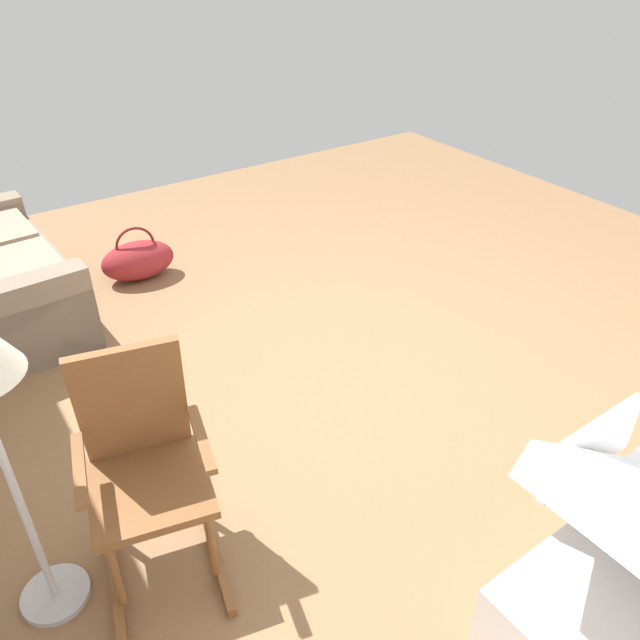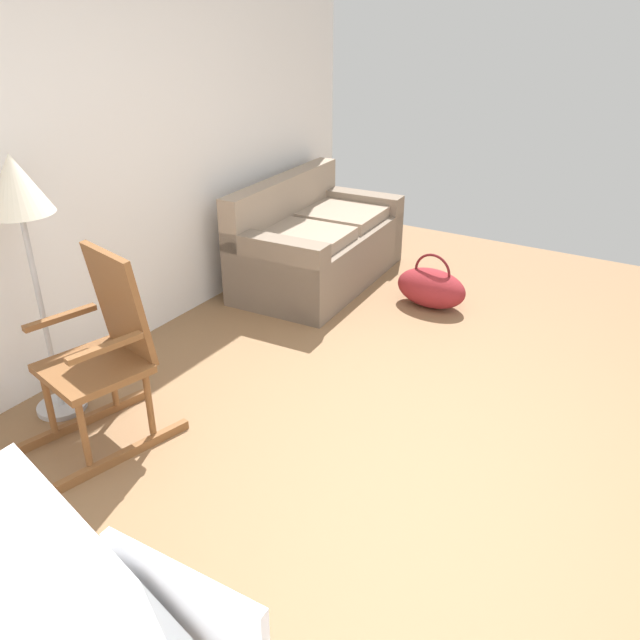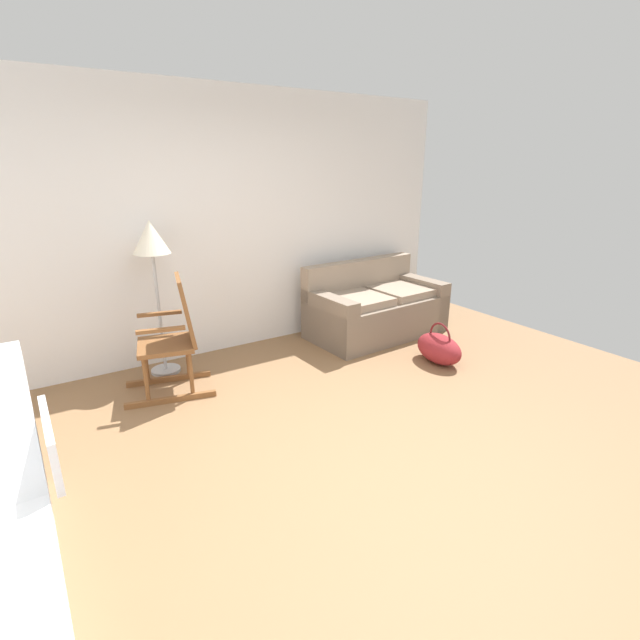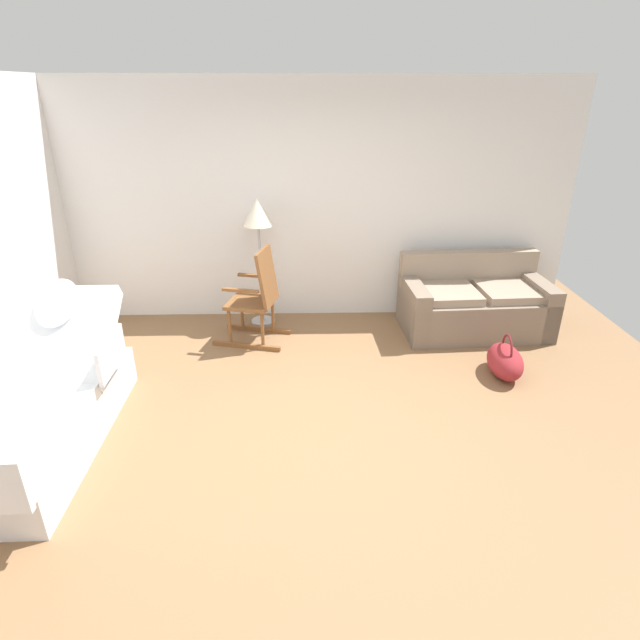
{
  "view_description": "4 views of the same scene",
  "coord_description": "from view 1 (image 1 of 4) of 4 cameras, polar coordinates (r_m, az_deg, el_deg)",
  "views": [
    {
      "loc": [
        -2.55,
        2.05,
        2.41
      ],
      "look_at": [
        -0.3,
        0.51,
        0.63
      ],
      "focal_mm": 35.0,
      "sensor_mm": 36.0,
      "label": 1
    },
    {
      "loc": [
        -2.55,
        -0.82,
        2.14
      ],
      "look_at": [
        -0.12,
        0.64,
        0.73
      ],
      "focal_mm": 36.1,
      "sensor_mm": 36.0,
      "label": 2
    },
    {
      "loc": [
        -1.62,
        -2.28,
        1.96
      ],
      "look_at": [
        0.23,
        0.61,
        0.8
      ],
      "focal_mm": 26.13,
      "sensor_mm": 36.0,
      "label": 3
    },
    {
      "loc": [
        -0.1,
        -3.48,
        2.56
      ],
      "look_at": [
        -0.0,
        0.35,
        0.81
      ],
      "focal_mm": 28.64,
      "sensor_mm": 36.0,
      "label": 4
    }
  ],
  "objects": [
    {
      "name": "ground_plane",
      "position": [
        4.06,
        3.61,
        -3.28
      ],
      "size": [
        7.12,
        7.12,
        0.0
      ],
      "primitive_type": "plane",
      "color": "olive"
    },
    {
      "name": "duffel_bag",
      "position": [
        5.06,
        -16.31,
        5.29
      ],
      "size": [
        0.36,
        0.58,
        0.43
      ],
      "color": "maroon",
      "rests_on": "ground"
    },
    {
      "name": "rocking_chair",
      "position": [
        2.73,
        -15.67,
        -12.79
      ],
      "size": [
        0.85,
        0.64,
        1.05
      ],
      "color": "brown",
      "rests_on": "ground"
    }
  ]
}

